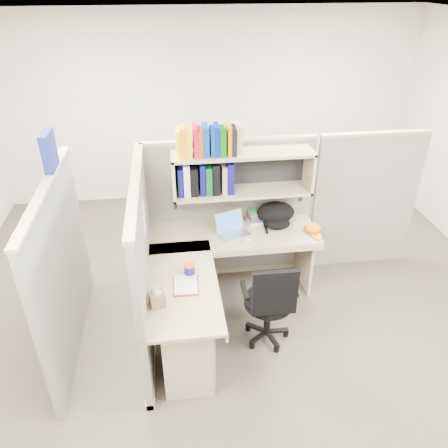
{
  "coord_description": "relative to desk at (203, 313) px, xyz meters",
  "views": [
    {
      "loc": [
        -0.61,
        -3.24,
        3.1
      ],
      "look_at": [
        -0.15,
        0.25,
        1.03
      ],
      "focal_mm": 35.0,
      "sensor_mm": 36.0,
      "label": 1
    }
  ],
  "objects": [
    {
      "name": "ground",
      "position": [
        0.41,
        0.29,
        -0.44
      ],
      "size": [
        6.0,
        6.0,
        0.0
      ],
      "primitive_type": "plane",
      "color": "#353129",
      "rests_on": "ground"
    },
    {
      "name": "room_shell",
      "position": [
        0.41,
        0.29,
        1.18
      ],
      "size": [
        6.0,
        6.0,
        6.0
      ],
      "color": "beige",
      "rests_on": "ground"
    },
    {
      "name": "cubicle",
      "position": [
        0.04,
        0.74,
        0.47
      ],
      "size": [
        3.79,
        1.84,
        1.95
      ],
      "color": "slate",
      "rests_on": "ground"
    },
    {
      "name": "desk",
      "position": [
        0.0,
        0.0,
        0.0
      ],
      "size": [
        1.74,
        1.75,
        0.73
      ],
      "color": "tan",
      "rests_on": "ground"
    },
    {
      "name": "laptop",
      "position": [
        0.4,
        0.82,
        0.4
      ],
      "size": [
        0.39,
        0.39,
        0.22
      ],
      "primitive_type": null,
      "rotation": [
        0.0,
        0.0,
        0.34
      ],
      "color": "#B5B5BA",
      "rests_on": "desk"
    },
    {
      "name": "backpack",
      "position": [
        0.88,
        0.95,
        0.41
      ],
      "size": [
        0.49,
        0.43,
        0.24
      ],
      "primitive_type": null,
      "rotation": [
        0.0,
        0.0,
        -0.33
      ],
      "color": "black",
      "rests_on": "desk"
    },
    {
      "name": "orange_cap",
      "position": [
        1.22,
        0.77,
        0.34
      ],
      "size": [
        0.2,
        0.22,
        0.09
      ],
      "primitive_type": null,
      "rotation": [
        0.0,
        0.0,
        0.12
      ],
      "color": "orange",
      "rests_on": "desk"
    },
    {
      "name": "snack_canister",
      "position": [
        -0.09,
        0.22,
        0.34
      ],
      "size": [
        0.1,
        0.1,
        0.1
      ],
      "color": "navy",
      "rests_on": "desk"
    },
    {
      "name": "tissue_box",
      "position": [
        -0.38,
        -0.17,
        0.39
      ],
      "size": [
        0.15,
        0.15,
        0.19
      ],
      "primitive_type": null,
      "rotation": [
        0.0,
        0.0,
        0.28
      ],
      "color": "#8C6A4F",
      "rests_on": "desk"
    },
    {
      "name": "mouse",
      "position": [
        0.52,
        0.67,
        0.31
      ],
      "size": [
        0.09,
        0.06,
        0.03
      ],
      "primitive_type": "ellipsoid",
      "rotation": [
        0.0,
        0.0,
        -0.0
      ],
      "color": "#94B1D3",
      "rests_on": "desk"
    },
    {
      "name": "paper_cup",
      "position": [
        0.33,
        1.06,
        0.35
      ],
      "size": [
        0.08,
        0.08,
        0.11
      ],
      "primitive_type": "cylinder",
      "rotation": [
        0.0,
        0.0,
        0.08
      ],
      "color": "silver",
      "rests_on": "desk"
    },
    {
      "name": "book_stack",
      "position": [
        0.68,
        1.09,
        0.35
      ],
      "size": [
        0.21,
        0.27,
        0.12
      ],
      "primitive_type": null,
      "rotation": [
        0.0,
        0.0,
        0.08
      ],
      "color": "gray",
      "rests_on": "desk"
    },
    {
      "name": "loose_paper",
      "position": [
        -0.14,
        0.06,
        0.29
      ],
      "size": [
        0.21,
        0.27,
        0.0
      ],
      "primitive_type": null,
      "rotation": [
        0.0,
        0.0,
        -0.03
      ],
      "color": "silver",
      "rests_on": "desk"
    },
    {
      "name": "task_chair",
      "position": [
        0.61,
        0.02,
        -0.1
      ],
      "size": [
        0.49,
        0.46,
        0.95
      ],
      "color": "black",
      "rests_on": "ground"
    }
  ]
}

